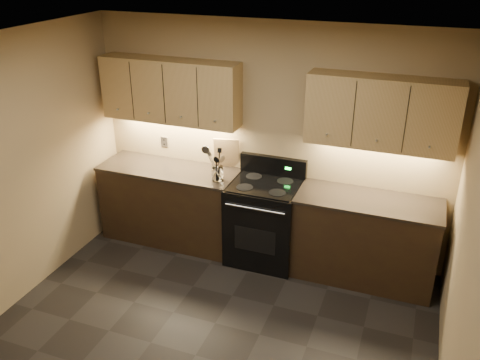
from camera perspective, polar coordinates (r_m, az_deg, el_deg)
name	(u,v)px	position (r m, az deg, el deg)	size (l,w,h in m)	color
floor	(195,355)	(4.73, -5.03, -19.02)	(4.00, 4.00, 0.00)	black
ceiling	(181,57)	(3.47, -6.66, 13.61)	(4.00, 4.00, 0.00)	silver
wall_back	(268,141)	(5.62, 3.17, 4.38)	(4.00, 0.04, 2.60)	#9B855B
wall_right	(470,282)	(3.65, 24.40, -10.40)	(0.04, 4.00, 2.60)	#9B855B
counter_left	(171,204)	(6.11, -7.77, -2.65)	(1.62, 0.62, 0.93)	black
counter_right	(365,239)	(5.52, 13.83, -6.45)	(1.46, 0.62, 0.93)	black
stove	(265,221)	(5.67, 2.77, -4.57)	(0.76, 0.68, 1.14)	black
upper_cab_left	(170,91)	(5.75, -7.84, 9.88)	(1.60, 0.30, 0.70)	tan
upper_cab_right	(381,113)	(5.11, 15.59, 7.29)	(1.44, 0.30, 0.70)	tan
outlet_plate	(164,142)	(6.17, -8.50, 4.25)	(0.09, 0.01, 0.12)	#B2B5BA
utensil_crock	(217,174)	(5.53, -2.54, 0.70)	(0.16, 0.16, 0.16)	white
cutting_board	(227,153)	(5.81, -1.52, 3.07)	(0.29, 0.02, 0.36)	tan
wooden_spoon	(213,167)	(5.50, -3.01, 1.48)	(0.06, 0.06, 0.28)	tan
black_spoon	(217,165)	(5.51, -2.60, 1.73)	(0.06, 0.06, 0.31)	black
black_turner	(218,164)	(5.46, -2.51, 1.77)	(0.08, 0.08, 0.35)	black
steel_spatula	(220,164)	(5.49, -2.21, 1.86)	(0.08, 0.08, 0.35)	silver
steel_skimmer	(220,163)	(5.45, -2.24, 1.93)	(0.09, 0.09, 0.40)	silver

